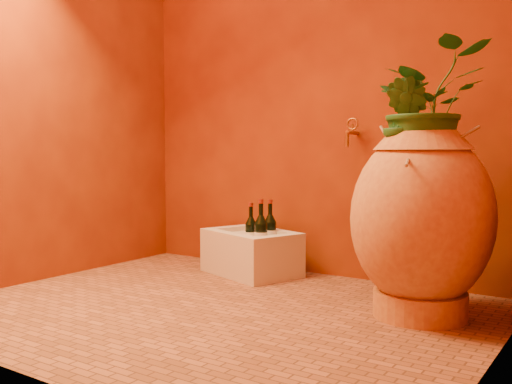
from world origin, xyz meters
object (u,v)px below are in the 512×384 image
Objects in this scene: amphora at (421,217)px; wall_tap at (351,131)px; wine_bottle_c at (251,234)px; stone_basin at (251,254)px; wine_bottle_b at (261,235)px; wine_bottle_a at (270,232)px.

wall_tap is (-0.57, 0.49, 0.42)m from amphora.
wine_bottle_c is 0.87m from wall_tap.
wall_tap reaches higher than wine_bottle_c.
stone_basin is at bearing 119.67° from wine_bottle_c.
amphora is 1.38× the size of stone_basin.
amphora reaches higher than stone_basin.
stone_basin is at bearing 164.39° from amphora.
amphora is at bearing -15.61° from stone_basin.
wine_bottle_b is at bearing -30.39° from stone_basin.
wine_bottle_c is (0.01, -0.02, 0.12)m from stone_basin.
wine_bottle_a is 0.96× the size of wine_bottle_b.
stone_basin is 2.12× the size of wine_bottle_a.
wine_bottle_a is (0.09, 0.07, 0.13)m from stone_basin.
wine_bottle_c is at bearing -60.33° from stone_basin.
wine_bottle_a reaches higher than stone_basin.
wine_bottle_b is at bearing -80.19° from wine_bottle_a.
amphora is 5.47× the size of wall_tap.
wine_bottle_c is at bearing 155.85° from wine_bottle_b.
wine_bottle_c is (-0.08, -0.09, -0.01)m from wine_bottle_a.
stone_basin is 0.19m from wine_bottle_b.
wine_bottle_a is at bearing -169.47° from wall_tap.
amphora reaches higher than wine_bottle_b.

